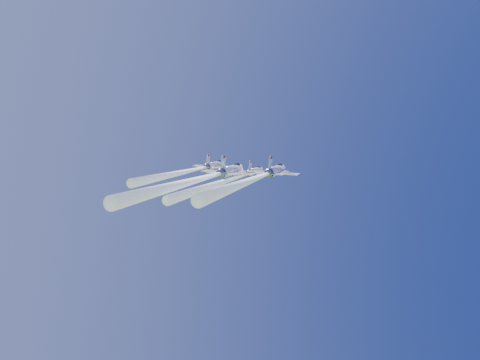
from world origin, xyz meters
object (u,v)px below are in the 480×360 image
jet_slot (201,179)px  jet_lead (230,180)px  jet_left (190,171)px  jet_right (256,178)px

jet_slot → jet_lead: bearing=80.6°
jet_lead → jet_slot: size_ratio=1.07×
jet_lead → jet_slot: (-10.64, -7.52, -3.48)m
jet_left → jet_slot: jet_left is taller
jet_right → jet_slot: size_ratio=1.00×
jet_lead → jet_right: bearing=-36.5°
jet_lead → jet_left: (-6.53, 4.79, 2.05)m
jet_right → jet_slot: bearing=-134.2°
jet_left → jet_slot: (-4.10, -12.31, -5.53)m
jet_lead → jet_left: 8.36m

